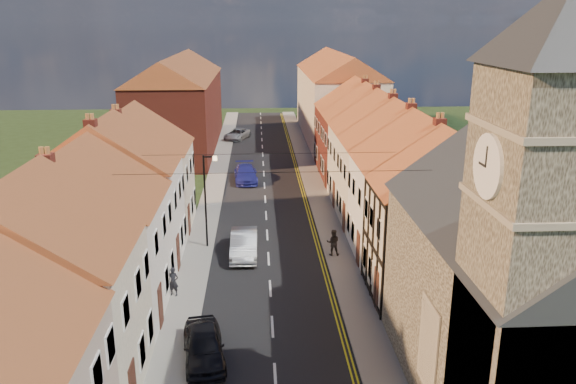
{
  "coord_description": "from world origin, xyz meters",
  "views": [
    {
      "loc": [
        -0.58,
        -13.78,
        14.05
      ],
      "look_at": [
        1.34,
        20.57,
        3.5
      ],
      "focal_mm": 35.0,
      "sensor_mm": 36.0,
      "label": 1
    }
  ],
  "objects_px": {
    "lamppost": "(207,195)",
    "pedestrian_left": "(173,282)",
    "church": "(549,269)",
    "pedestrian_right": "(333,242)",
    "car_distant": "(237,134)",
    "car_mid": "(244,244)",
    "car_near": "(204,345)",
    "car_far": "(246,174)"
  },
  "relations": [
    {
      "from": "lamppost",
      "to": "pedestrian_right",
      "type": "xyz_separation_m",
      "value": [
        7.8,
        -1.86,
        -2.59
      ]
    },
    {
      "from": "car_far",
      "to": "car_distant",
      "type": "xyz_separation_m",
      "value": [
        -1.37,
        18.85,
        -0.06
      ]
    },
    {
      "from": "car_near",
      "to": "pedestrian_right",
      "type": "relative_size",
      "value": 2.52
    },
    {
      "from": "car_near",
      "to": "pedestrian_right",
      "type": "xyz_separation_m",
      "value": [
        7.01,
        10.69,
        0.24
      ]
    },
    {
      "from": "car_distant",
      "to": "pedestrian_right",
      "type": "bearing_deg",
      "value": -59.86
    },
    {
      "from": "lamppost",
      "to": "car_distant",
      "type": "xyz_separation_m",
      "value": [
        0.78,
        34.39,
        -2.89
      ]
    },
    {
      "from": "car_mid",
      "to": "car_distant",
      "type": "relative_size",
      "value": 0.99
    },
    {
      "from": "car_near",
      "to": "car_distant",
      "type": "height_order",
      "value": "car_near"
    },
    {
      "from": "car_near",
      "to": "pedestrian_right",
      "type": "bearing_deg",
      "value": 48.25
    },
    {
      "from": "church",
      "to": "pedestrian_right",
      "type": "bearing_deg",
      "value": 109.93
    },
    {
      "from": "car_mid",
      "to": "pedestrian_left",
      "type": "xyz_separation_m",
      "value": [
        -3.6,
        -5.36,
        0.14
      ]
    },
    {
      "from": "car_distant",
      "to": "car_near",
      "type": "bearing_deg",
      "value": -70.8
    },
    {
      "from": "church",
      "to": "pedestrian_left",
      "type": "bearing_deg",
      "value": 145.42
    },
    {
      "from": "car_distant",
      "to": "pedestrian_right",
      "type": "xyz_separation_m",
      "value": [
        7.02,
        -36.25,
        0.3
      ]
    },
    {
      "from": "car_near",
      "to": "car_far",
      "type": "height_order",
      "value": "car_near"
    },
    {
      "from": "car_distant",
      "to": "pedestrian_left",
      "type": "distance_m",
      "value": 41.15
    },
    {
      "from": "lamppost",
      "to": "pedestrian_left",
      "type": "xyz_separation_m",
      "value": [
        -1.29,
        -6.71,
        -2.63
      ]
    },
    {
      "from": "car_far",
      "to": "car_distant",
      "type": "height_order",
      "value": "car_far"
    },
    {
      "from": "lamppost",
      "to": "car_near",
      "type": "xyz_separation_m",
      "value": [
        0.79,
        -12.56,
        -2.82
      ]
    },
    {
      "from": "car_far",
      "to": "pedestrian_left",
      "type": "bearing_deg",
      "value": -102.43
    },
    {
      "from": "lamppost",
      "to": "pedestrian_right",
      "type": "bearing_deg",
      "value": -13.43
    },
    {
      "from": "pedestrian_left",
      "to": "pedestrian_right",
      "type": "height_order",
      "value": "pedestrian_right"
    },
    {
      "from": "pedestrian_left",
      "to": "pedestrian_right",
      "type": "bearing_deg",
      "value": 44.03
    },
    {
      "from": "lamppost",
      "to": "car_mid",
      "type": "xyz_separation_m",
      "value": [
        2.31,
        -1.35,
        -2.77
      ]
    },
    {
      "from": "lamppost",
      "to": "car_near",
      "type": "height_order",
      "value": "lamppost"
    },
    {
      "from": "car_near",
      "to": "car_mid",
      "type": "relative_size",
      "value": 0.9
    },
    {
      "from": "car_mid",
      "to": "pedestrian_right",
      "type": "height_order",
      "value": "pedestrian_right"
    },
    {
      "from": "car_mid",
      "to": "pedestrian_left",
      "type": "distance_m",
      "value": 6.46
    },
    {
      "from": "car_distant",
      "to": "church",
      "type": "bearing_deg",
      "value": -57.18
    },
    {
      "from": "church",
      "to": "pedestrian_right",
      "type": "distance_m",
      "value": 16.51
    },
    {
      "from": "lamppost",
      "to": "car_near",
      "type": "relative_size",
      "value": 1.43
    },
    {
      "from": "car_mid",
      "to": "church",
      "type": "bearing_deg",
      "value": -54.17
    },
    {
      "from": "car_mid",
      "to": "pedestrian_right",
      "type": "xyz_separation_m",
      "value": [
        5.49,
        -0.51,
        0.19
      ]
    },
    {
      "from": "pedestrian_left",
      "to": "car_near",
      "type": "bearing_deg",
      "value": -54.44
    },
    {
      "from": "church",
      "to": "lamppost",
      "type": "relative_size",
      "value": 2.53
    },
    {
      "from": "car_mid",
      "to": "pedestrian_right",
      "type": "relative_size",
      "value": 2.79
    },
    {
      "from": "lamppost",
      "to": "car_distant",
      "type": "distance_m",
      "value": 34.52
    },
    {
      "from": "car_near",
      "to": "pedestrian_left",
      "type": "bearing_deg",
      "value": 101.08
    },
    {
      "from": "church",
      "to": "car_distant",
      "type": "height_order",
      "value": "church"
    },
    {
      "from": "church",
      "to": "car_near",
      "type": "distance_m",
      "value": 14.03
    },
    {
      "from": "car_far",
      "to": "church",
      "type": "bearing_deg",
      "value": -74.76
    },
    {
      "from": "pedestrian_right",
      "to": "church",
      "type": "bearing_deg",
      "value": 115.15
    }
  ]
}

